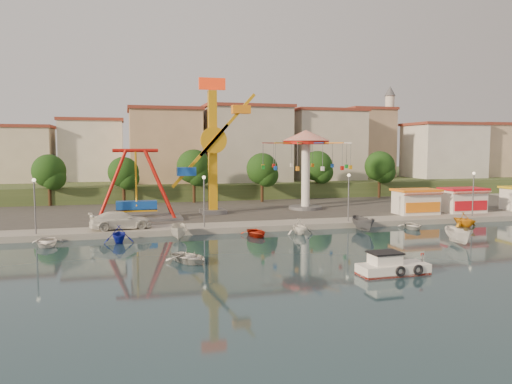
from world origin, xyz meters
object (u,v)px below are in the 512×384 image
object	(u,v)px
rowboat_a	(189,257)
van	(121,220)
skiff	(459,235)
pirate_ship_ride	(136,186)
cabin_motorboat	(391,268)
wave_swinger	(306,152)
kamikaze_tower	(216,150)

from	to	relation	value
rowboat_a	van	bearing A→B (deg)	82.22
rowboat_a	skiff	xyz separation A→B (m)	(24.58, 1.12, 0.39)
pirate_ship_ride	cabin_motorboat	bearing A→B (deg)	-58.86
wave_swinger	cabin_motorboat	world-z (taller)	wave_swinger
kamikaze_tower	cabin_motorboat	xyz separation A→B (m)	(6.91, -29.91, -8.01)
rowboat_a	van	size ratio (longest dim) A/B	0.62
skiff	van	xyz separation A→B (m)	(-29.72, 12.63, 0.70)
cabin_motorboat	rowboat_a	bearing A→B (deg)	149.36
kamikaze_tower	cabin_motorboat	size ratio (longest dim) A/B	3.31
kamikaze_tower	skiff	size ratio (longest dim) A/B	4.10
cabin_motorboat	skiff	bearing A→B (deg)	33.48
wave_swinger	rowboat_a	xyz separation A→B (m)	(-18.33, -24.19, -7.81)
kamikaze_tower	van	bearing A→B (deg)	-141.31
pirate_ship_ride	rowboat_a	xyz separation A→B (m)	(3.45, -20.22, -4.00)
wave_swinger	kamikaze_tower	bearing A→B (deg)	-173.47
cabin_motorboat	rowboat_a	size ratio (longest dim) A/B	1.33
kamikaze_tower	van	size ratio (longest dim) A/B	2.73
wave_swinger	van	xyz separation A→B (m)	(-23.48, -10.44, -6.72)
van	rowboat_a	bearing A→B (deg)	-168.14
van	wave_swinger	bearing A→B (deg)	-74.68
rowboat_a	skiff	size ratio (longest dim) A/B	0.93
pirate_ship_ride	cabin_motorboat	size ratio (longest dim) A/B	2.01
pirate_ship_ride	wave_swinger	bearing A→B (deg)	10.34
cabin_motorboat	van	distance (m)	27.71
wave_swinger	rowboat_a	distance (m)	31.34
kamikaze_tower	rowboat_a	size ratio (longest dim) A/B	4.39
rowboat_a	van	xyz separation A→B (m)	(-5.15, 13.75, 1.09)
pirate_ship_ride	kamikaze_tower	world-z (taller)	kamikaze_tower
pirate_ship_ride	skiff	world-z (taller)	pirate_ship_ride
kamikaze_tower	wave_swinger	distance (m)	12.26
kamikaze_tower	wave_swinger	xyz separation A→B (m)	(12.18, 1.39, -0.28)
pirate_ship_ride	van	xyz separation A→B (m)	(-1.70, -6.47, -2.92)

